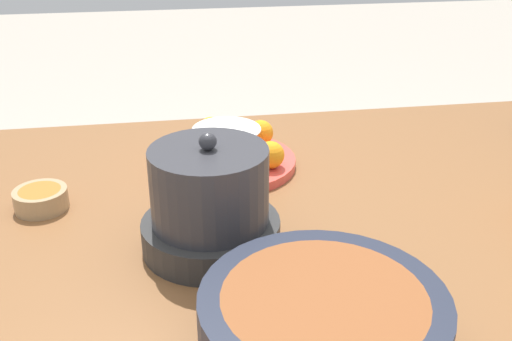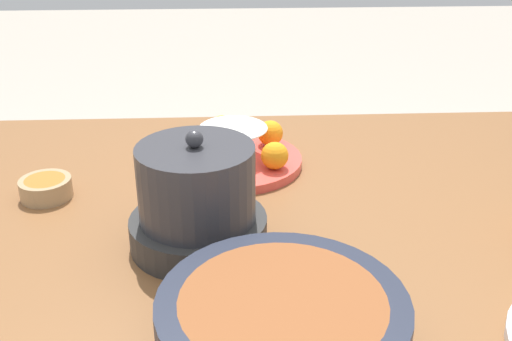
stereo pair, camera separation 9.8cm
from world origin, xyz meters
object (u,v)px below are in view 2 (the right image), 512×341
(cake_plate, at_px, (234,151))
(dining_table, at_px, (282,279))
(sauce_bowl, at_px, (46,188))
(warming_pot, at_px, (197,201))
(serving_bowl, at_px, (282,328))

(cake_plate, bearing_deg, dining_table, 107.77)
(dining_table, xyz_separation_m, sauce_bowl, (0.38, -0.11, 0.11))
(warming_pot, bearing_deg, dining_table, -159.91)
(sauce_bowl, bearing_deg, serving_bowl, 131.80)
(dining_table, distance_m, sauce_bowl, 0.41)
(cake_plate, distance_m, warming_pot, 0.27)
(dining_table, distance_m, warming_pot, 0.21)
(dining_table, bearing_deg, sauce_bowl, -16.15)
(dining_table, xyz_separation_m, serving_bowl, (0.03, 0.28, 0.14))
(dining_table, height_order, warming_pot, warming_pot)
(sauce_bowl, xyz_separation_m, warming_pot, (-0.25, 0.15, 0.05))
(dining_table, height_order, cake_plate, cake_plate)
(serving_bowl, relative_size, warming_pot, 1.36)
(sauce_bowl, bearing_deg, dining_table, 163.85)
(dining_table, xyz_separation_m, warming_pot, (0.12, 0.05, 0.17))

